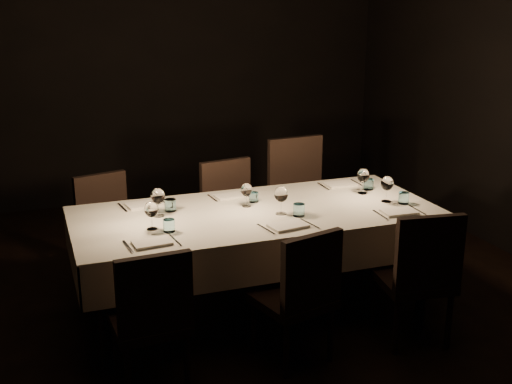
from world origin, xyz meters
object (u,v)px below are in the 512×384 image
object	(u,v)px
chair_near_right	(420,272)
chair_far_right	(302,195)
dining_table	(256,221)
chair_far_center	(232,212)
chair_near_center	(301,291)
chair_far_left	(107,224)
chair_near_left	(152,313)

from	to	relation	value
chair_near_right	chair_far_right	distance (m)	1.61
dining_table	chair_far_center	bearing A→B (deg)	85.30
dining_table	chair_near_center	distance (m)	0.78
chair_near_right	chair_far_left	size ratio (longest dim) A/B	1.05
dining_table	chair_near_center	size ratio (longest dim) A/B	2.86
chair_far_left	chair_far_center	size ratio (longest dim) A/B	0.95
chair_near_center	chair_far_right	bearing A→B (deg)	-128.37
chair_far_left	dining_table	bearing A→B (deg)	-57.83
chair_near_left	chair_far_left	size ratio (longest dim) A/B	1.00
dining_table	chair_far_center	size ratio (longest dim) A/B	2.73
chair_near_right	chair_far_right	bearing A→B (deg)	-78.05
chair_near_left	chair_far_right	distance (m)	2.22
dining_table	chair_near_right	size ratio (longest dim) A/B	2.73
chair_near_left	chair_far_left	xyz separation A→B (m)	(-0.04, 1.59, 0.00)
chair_near_right	chair_far_center	world-z (taller)	chair_far_center
chair_near_right	chair_far_center	distance (m)	1.73
chair_near_center	chair_near_right	size ratio (longest dim) A/B	0.96
dining_table	chair_near_center	bearing A→B (deg)	-89.01
dining_table	chair_far_left	xyz separation A→B (m)	(-0.93, 0.86, -0.20)
chair_near_right	chair_far_right	xyz separation A→B (m)	(-0.12, 1.60, 0.06)
chair_far_right	chair_far_center	bearing A→B (deg)	179.54
dining_table	chair_far_left	distance (m)	1.28
chair_near_left	chair_near_center	world-z (taller)	chair_near_center
chair_far_left	chair_far_right	world-z (taller)	chair_far_right
chair_near_left	chair_near_center	xyz separation A→B (m)	(0.90, -0.02, 0.00)
chair_near_right	chair_far_left	distance (m)	2.41
chair_near_right	dining_table	bearing A→B (deg)	-36.44
dining_table	chair_far_right	xyz separation A→B (m)	(0.71, 0.80, -0.12)
chair_near_center	chair_far_left	world-z (taller)	chair_near_center
chair_near_left	chair_near_right	bearing A→B (deg)	174.46
chair_near_left	chair_far_left	bearing A→B (deg)	-91.84
dining_table	chair_near_right	bearing A→B (deg)	-44.27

